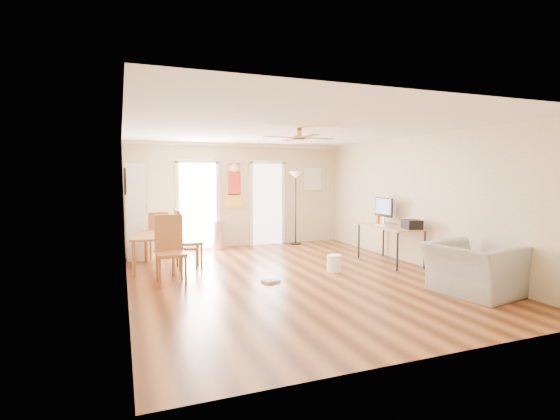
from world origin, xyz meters
name	(u,v)px	position (x,y,z in m)	size (l,w,h in m)	color
floor	(292,277)	(0.00, 0.00, 0.00)	(7.00, 7.00, 0.00)	brown
ceiling	(292,129)	(0.00, 0.00, 2.60)	(5.50, 7.00, 0.00)	silver
wall_back	(239,195)	(0.00, 3.50, 1.30)	(5.50, 0.04, 2.60)	beige
wall_front	(432,228)	(0.00, -3.50, 1.30)	(5.50, 0.04, 2.60)	beige
wall_left	(125,209)	(-2.75, 0.00, 1.30)	(0.04, 7.00, 2.60)	beige
wall_right	(419,201)	(2.75, 0.00, 1.30)	(0.04, 7.00, 2.60)	beige
crown_molding	(292,132)	(0.00, 0.00, 2.56)	(5.50, 7.00, 0.08)	white
kitchen_doorway	(198,206)	(-1.05, 3.48, 1.05)	(0.90, 0.10, 2.10)	white
bathroom_doorway	(267,204)	(0.75, 3.48, 1.05)	(0.80, 0.10, 2.10)	white
wall_decal	(234,185)	(-0.13, 3.48, 1.55)	(0.46, 0.03, 1.10)	red
ac_grille	(313,179)	(2.05, 3.47, 1.70)	(0.50, 0.04, 0.60)	white
framed_poster	(125,181)	(-2.73, 1.40, 1.70)	(0.04, 0.66, 0.48)	black
ceiling_fan	(299,138)	(0.00, -0.30, 2.43)	(1.24, 1.24, 0.20)	#593819
bookshelf	(135,211)	(-2.52, 2.84, 1.03)	(0.41, 0.93, 2.06)	white
dining_table	(159,251)	(-2.15, 1.57, 0.34)	(0.81, 1.35, 0.67)	#A05A33
dining_chair_right_a	(189,245)	(-1.60, 1.37, 0.45)	(0.37, 0.37, 0.90)	olive
dining_chair_right_b	(189,239)	(-1.60, 1.37, 0.57)	(0.47, 0.47, 1.13)	olive
dining_chair_near	(171,250)	(-2.06, 0.30, 0.57)	(0.47, 0.47, 1.13)	olive
dining_chair_far	(159,235)	(-2.06, 2.56, 0.51)	(0.42, 0.42, 1.02)	#9B5D32
trash_can	(219,235)	(-0.59, 3.24, 0.35)	(0.33, 0.33, 0.70)	silver
torchiere_lamp	(296,208)	(1.44, 3.20, 0.95)	(0.36, 0.36, 1.90)	black
computer_desk	(390,244)	(2.34, 0.38, 0.38)	(0.72, 1.43, 0.77)	tan
imac	(384,211)	(2.47, 0.80, 1.04)	(0.08, 0.60, 0.55)	black
keyboard	(381,225)	(2.20, 0.50, 0.77)	(0.12, 0.36, 0.01)	silver
printer	(412,224)	(2.45, -0.17, 0.86)	(0.30, 0.35, 0.18)	black
orange_bottle	(378,219)	(2.30, 0.75, 0.88)	(0.07, 0.07, 0.22)	#F64015
wastebasket_a	(334,263)	(0.91, 0.12, 0.15)	(0.27, 0.27, 0.31)	white
floor_cloth	(271,281)	(-0.48, -0.20, 0.02)	(0.27, 0.21, 0.04)	#ABABA5
armchair	(473,269)	(2.15, -1.97, 0.39)	(1.19, 1.04, 0.78)	#979792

